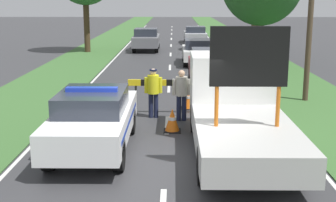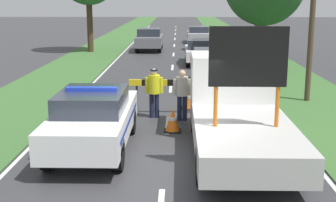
{
  "view_description": "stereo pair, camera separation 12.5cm",
  "coord_description": "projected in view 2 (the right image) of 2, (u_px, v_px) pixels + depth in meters",
  "views": [
    {
      "loc": [
        0.19,
        -10.26,
        3.81
      ],
      "look_at": [
        0.05,
        1.86,
        1.1
      ],
      "focal_mm": 50.0,
      "sensor_mm": 36.0,
      "label": 1
    },
    {
      "loc": [
        0.31,
        -10.25,
        3.81
      ],
      "look_at": [
        0.05,
        1.86,
        1.1
      ],
      "focal_mm": 50.0,
      "sensor_mm": 36.0,
      "label": 2
    }
  ],
  "objects": [
    {
      "name": "grass_verge_left",
      "position": [
        91.0,
        56.0,
        30.47
      ],
      "size": [
        3.58,
        120.0,
        0.03
      ],
      "color": "#38602D",
      "rests_on": "ground"
    },
    {
      "name": "ground_plane",
      "position": [
        164.0,
        165.0,
        10.84
      ],
      "size": [
        160.0,
        160.0,
        0.0
      ],
      "primitive_type": "plane",
      "color": "#333335"
    },
    {
      "name": "police_officer",
      "position": [
        154.0,
        89.0,
        14.88
      ],
      "size": [
        0.57,
        0.36,
        1.59
      ],
      "rotation": [
        0.0,
        0.0,
        2.74
      ],
      "color": "#191E38",
      "rests_on": "ground"
    },
    {
      "name": "work_truck",
      "position": [
        237.0,
        107.0,
        11.92
      ],
      "size": [
        2.23,
        6.0,
        3.2
      ],
      "rotation": [
        0.0,
        0.0,
        3.16
      ],
      "color": "white",
      "rests_on": "ground"
    },
    {
      "name": "traffic_cone_centre_front",
      "position": [
        189.0,
        98.0,
        16.2
      ],
      "size": [
        0.53,
        0.53,
        0.73
      ],
      "color": "black",
      "rests_on": "ground"
    },
    {
      "name": "lane_markings",
      "position": [
        173.0,
        58.0,
        29.42
      ],
      "size": [
        7.13,
        68.95,
        0.01
      ],
      "color": "silver",
      "rests_on": "ground"
    },
    {
      "name": "traffic_cone_behind_barrier",
      "position": [
        173.0,
        120.0,
        13.46
      ],
      "size": [
        0.49,
        0.49,
        0.68
      ],
      "color": "black",
      "rests_on": "ground"
    },
    {
      "name": "queued_car_wagon_maroon",
      "position": [
        212.0,
        67.0,
        20.27
      ],
      "size": [
        1.73,
        4.18,
        1.61
      ],
      "rotation": [
        0.0,
        0.0,
        3.14
      ],
      "color": "maroon",
      "rests_on": "ground"
    },
    {
      "name": "traffic_cone_near_truck",
      "position": [
        111.0,
        112.0,
        14.77
      ],
      "size": [
        0.35,
        0.35,
        0.48
      ],
      "color": "black",
      "rests_on": "ground"
    },
    {
      "name": "road_barrier",
      "position": [
        167.0,
        86.0,
        15.36
      ],
      "size": [
        2.52,
        0.08,
        1.15
      ],
      "rotation": [
        0.0,
        0.0,
        0.1
      ],
      "color": "black",
      "rests_on": "ground"
    },
    {
      "name": "queued_car_van_white",
      "position": [
        202.0,
        51.0,
        26.92
      ],
      "size": [
        1.88,
        4.21,
        1.42
      ],
      "rotation": [
        0.0,
        0.0,
        3.14
      ],
      "color": "silver",
      "rests_on": "ground"
    },
    {
      "name": "police_car",
      "position": [
        94.0,
        118.0,
        11.74
      ],
      "size": [
        1.81,
        4.8,
        1.64
      ],
      "rotation": [
        0.0,
        0.0,
        0.1
      ],
      "color": "white",
      "rests_on": "ground"
    },
    {
      "name": "grass_verge_right",
      "position": [
        257.0,
        57.0,
        30.24
      ],
      "size": [
        3.58,
        120.0,
        0.03
      ],
      "color": "#38602D",
      "rests_on": "ground"
    },
    {
      "name": "pedestrian_civilian",
      "position": [
        182.0,
        91.0,
        14.53
      ],
      "size": [
        0.57,
        0.37,
        1.6
      ],
      "rotation": [
        0.0,
        0.0,
        0.13
      ],
      "color": "#191E38",
      "rests_on": "ground"
    },
    {
      "name": "queued_car_sedan_silver",
      "position": [
        199.0,
        34.0,
        39.15
      ],
      "size": [
        1.8,
        3.93,
        1.38
      ],
      "rotation": [
        0.0,
        0.0,
        3.14
      ],
      "color": "#B2B2B7",
      "rests_on": "ground"
    },
    {
      "name": "traffic_cone_near_police",
      "position": [
        202.0,
        112.0,
        14.65
      ],
      "size": [
        0.4,
        0.4,
        0.56
      ],
      "color": "black",
      "rests_on": "ground"
    },
    {
      "name": "queued_car_suv_grey",
      "position": [
        149.0,
        39.0,
        33.57
      ],
      "size": [
        1.81,
        4.29,
        1.59
      ],
      "rotation": [
        0.0,
        0.0,
        3.14
      ],
      "color": "slate",
      "rests_on": "ground"
    }
  ]
}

